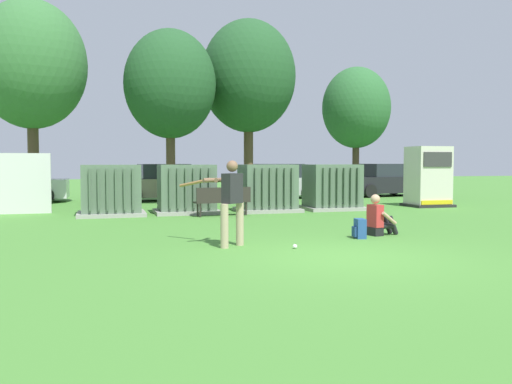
{
  "coord_description": "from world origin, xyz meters",
  "views": [
    {
      "loc": [
        -4.14,
        -8.92,
        1.71
      ],
      "look_at": [
        -0.66,
        3.5,
        1.0
      ],
      "focal_mm": 38.4,
      "sensor_mm": 36.0,
      "label": 1
    }
  ],
  "objects_px": {
    "parked_car_right_of_center": "(276,182)",
    "sports_ball": "(295,246)",
    "transformer_mid_east": "(267,189)",
    "parked_car_leftmost": "(16,185)",
    "backpack": "(360,229)",
    "parked_car_rightmost": "(383,181)",
    "batter": "(230,198)",
    "parked_car_left_of_center": "(161,184)",
    "park_bench": "(223,199)",
    "transformer_east": "(332,188)",
    "transformer_west": "(111,191)",
    "transformer_mid_west": "(186,190)",
    "seated_spectator": "(379,219)",
    "generator_enclosure": "(428,177)"
  },
  "relations": [
    {
      "from": "parked_car_right_of_center",
      "to": "sports_ball",
      "type": "bearing_deg",
      "value": -106.28
    },
    {
      "from": "transformer_mid_east",
      "to": "parked_car_leftmost",
      "type": "distance_m",
      "value": 11.36
    },
    {
      "from": "transformer_mid_east",
      "to": "backpack",
      "type": "bearing_deg",
      "value": -89.56
    },
    {
      "from": "parked_car_rightmost",
      "to": "backpack",
      "type": "bearing_deg",
      "value": -120.62
    },
    {
      "from": "batter",
      "to": "parked_car_left_of_center",
      "type": "relative_size",
      "value": 0.4
    },
    {
      "from": "park_bench",
      "to": "backpack",
      "type": "distance_m",
      "value": 6.06
    },
    {
      "from": "transformer_east",
      "to": "parked_car_leftmost",
      "type": "distance_m",
      "value": 13.34
    },
    {
      "from": "sports_ball",
      "to": "parked_car_left_of_center",
      "type": "bearing_deg",
      "value": 94.48
    },
    {
      "from": "backpack",
      "to": "parked_car_leftmost",
      "type": "bearing_deg",
      "value": 123.09
    },
    {
      "from": "transformer_west",
      "to": "batter",
      "type": "bearing_deg",
      "value": -72.97
    },
    {
      "from": "sports_ball",
      "to": "parked_car_left_of_center",
      "type": "distance_m",
      "value": 14.41
    },
    {
      "from": "transformer_mid_east",
      "to": "parked_car_leftmost",
      "type": "height_order",
      "value": "same"
    },
    {
      "from": "parked_car_leftmost",
      "to": "parked_car_left_of_center",
      "type": "distance_m",
      "value": 6.04
    },
    {
      "from": "transformer_mid_west",
      "to": "sports_ball",
      "type": "height_order",
      "value": "transformer_mid_west"
    },
    {
      "from": "seated_spectator",
      "to": "parked_car_rightmost",
      "type": "height_order",
      "value": "parked_car_rightmost"
    },
    {
      "from": "sports_ball",
      "to": "transformer_east",
      "type": "bearing_deg",
      "value": 61.83
    },
    {
      "from": "generator_enclosure",
      "to": "parked_car_left_of_center",
      "type": "height_order",
      "value": "generator_enclosure"
    },
    {
      "from": "transformer_east",
      "to": "park_bench",
      "type": "distance_m",
      "value": 4.46
    },
    {
      "from": "parked_car_leftmost",
      "to": "generator_enclosure",
      "type": "bearing_deg",
      "value": -22.85
    },
    {
      "from": "transformer_east",
      "to": "park_bench",
      "type": "xyz_separation_m",
      "value": [
        -4.28,
        -1.26,
        -0.25
      ]
    },
    {
      "from": "backpack",
      "to": "parked_car_left_of_center",
      "type": "relative_size",
      "value": 0.1
    },
    {
      "from": "backpack",
      "to": "park_bench",
      "type": "bearing_deg",
      "value": 108.11
    },
    {
      "from": "parked_car_right_of_center",
      "to": "seated_spectator",
      "type": "bearing_deg",
      "value": -97.22
    },
    {
      "from": "parked_car_leftmost",
      "to": "park_bench",
      "type": "bearing_deg",
      "value": -48.61
    },
    {
      "from": "transformer_mid_west",
      "to": "parked_car_rightmost",
      "type": "relative_size",
      "value": 0.48
    },
    {
      "from": "transformer_mid_east",
      "to": "parked_car_left_of_center",
      "type": "distance_m",
      "value": 7.07
    },
    {
      "from": "transformer_mid_west",
      "to": "backpack",
      "type": "xyz_separation_m",
      "value": [
        2.85,
        -7.0,
        -0.57
      ]
    },
    {
      "from": "generator_enclosure",
      "to": "parked_car_leftmost",
      "type": "bearing_deg",
      "value": 157.15
    },
    {
      "from": "transformer_west",
      "to": "backpack",
      "type": "bearing_deg",
      "value": -52.48
    },
    {
      "from": "parked_car_left_of_center",
      "to": "parked_car_right_of_center",
      "type": "bearing_deg",
      "value": 0.47
    },
    {
      "from": "transformer_west",
      "to": "backpack",
      "type": "height_order",
      "value": "transformer_west"
    },
    {
      "from": "sports_ball",
      "to": "parked_car_rightmost",
      "type": "xyz_separation_m",
      "value": [
        9.9,
        14.53,
        0.71
      ]
    },
    {
      "from": "sports_ball",
      "to": "seated_spectator",
      "type": "height_order",
      "value": "seated_spectator"
    },
    {
      "from": "transformer_west",
      "to": "parked_car_right_of_center",
      "type": "distance_m",
      "value": 10.0
    },
    {
      "from": "transformer_mid_west",
      "to": "park_bench",
      "type": "relative_size",
      "value": 1.14
    },
    {
      "from": "transformer_west",
      "to": "generator_enclosure",
      "type": "xyz_separation_m",
      "value": [
        11.78,
        0.46,
        0.35
      ]
    },
    {
      "from": "parked_car_right_of_center",
      "to": "transformer_east",
      "type": "bearing_deg",
      "value": -89.21
    },
    {
      "from": "transformer_west",
      "to": "parked_car_rightmost",
      "type": "relative_size",
      "value": 0.48
    },
    {
      "from": "sports_ball",
      "to": "parked_car_right_of_center",
      "type": "height_order",
      "value": "parked_car_right_of_center"
    },
    {
      "from": "transformer_west",
      "to": "parked_car_leftmost",
      "type": "xyz_separation_m",
      "value": [
        -3.77,
        7.01,
        -0.04
      ]
    },
    {
      "from": "generator_enclosure",
      "to": "parked_car_left_of_center",
      "type": "relative_size",
      "value": 0.53
    },
    {
      "from": "park_bench",
      "to": "parked_car_right_of_center",
      "type": "xyz_separation_m",
      "value": [
        4.19,
        7.64,
        0.22
      ]
    },
    {
      "from": "parked_car_left_of_center",
      "to": "backpack",
      "type": "bearing_deg",
      "value": -77.26
    },
    {
      "from": "seated_spectator",
      "to": "backpack",
      "type": "height_order",
      "value": "seated_spectator"
    },
    {
      "from": "transformer_west",
      "to": "park_bench",
      "type": "height_order",
      "value": "transformer_west"
    },
    {
      "from": "batter",
      "to": "sports_ball",
      "type": "distance_m",
      "value": 1.62
    },
    {
      "from": "sports_ball",
      "to": "transformer_mid_west",
      "type": "bearing_deg",
      "value": 96.81
    },
    {
      "from": "transformer_mid_west",
      "to": "parked_car_right_of_center",
      "type": "bearing_deg",
      "value": 51.11
    },
    {
      "from": "transformer_east",
      "to": "sports_ball",
      "type": "relative_size",
      "value": 23.33
    },
    {
      "from": "transformer_mid_east",
      "to": "transformer_west",
      "type": "bearing_deg",
      "value": -179.25
    }
  ]
}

